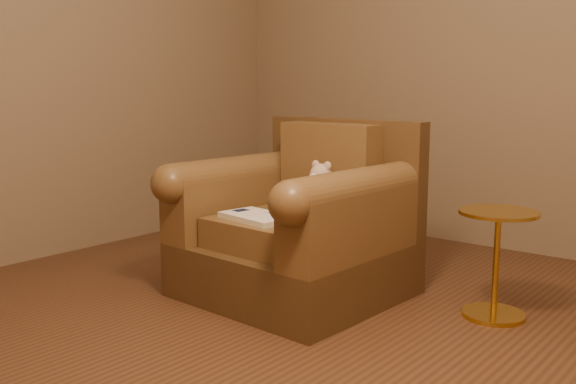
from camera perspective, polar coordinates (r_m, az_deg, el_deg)
The scene contains 5 objects.
floor at distance 2.78m, azimuth 0.82°, elevation -12.68°, with size 4.00×4.00×0.00m, color #55331D.
armchair at distance 3.24m, azimuth 1.04°, elevation -3.21°, with size 1.01×0.97×0.87m.
teddy_bear at distance 3.24m, azimuth 2.65°, elevation -0.03°, with size 0.19×0.22×0.26m.
guidebook at distance 3.05m, azimuth -2.76°, elevation -2.22°, with size 0.38×0.27×0.03m.
side_table at distance 3.06m, azimuth 18.03°, elevation -5.80°, with size 0.35×0.35×0.50m.
Camera 1 is at (1.59, -2.03, 1.05)m, focal length 40.00 mm.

